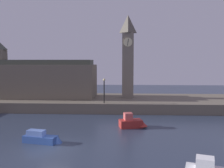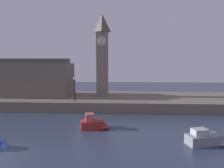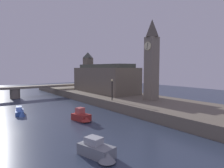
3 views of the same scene
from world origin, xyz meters
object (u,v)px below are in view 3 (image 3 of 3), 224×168
boat_cruiser_grey (98,150)px  clock_tower (152,59)px  boat_tour_blue (20,112)px  boat_dinghy_red (82,117)px  streetlamp (112,87)px  parliament_hall (104,78)px

boat_cruiser_grey → clock_tower: bearing=122.2°
boat_tour_blue → boat_cruiser_grey: size_ratio=0.97×
boat_tour_blue → boat_dinghy_red: bearing=34.9°
streetlamp → boat_tour_blue: bearing=-108.4°
boat_tour_blue → boat_cruiser_grey: (18.98, 1.70, 0.11)m
streetlamp → boat_cruiser_grey: size_ratio=0.90×
parliament_hall → streetlamp: parliament_hall is taller
streetlamp → boat_dinghy_red: size_ratio=1.04×
streetlamp → boat_tour_blue: size_ratio=0.93×
clock_tower → parliament_hall: bearing=-179.3°
clock_tower → parliament_hall: size_ratio=0.79×
parliament_hall → boat_cruiser_grey: size_ratio=4.34×
parliament_hall → streetlamp: 12.22m
clock_tower → streetlamp: 8.18m
boat_dinghy_red → clock_tower: bearing=91.8°
streetlamp → boat_tour_blue: streetlamp is taller
clock_tower → boat_tour_blue: bearing=-112.4°
clock_tower → streetlamp: clock_tower is taller
parliament_hall → clock_tower: bearing=0.7°
boat_dinghy_red → streetlamp: bearing=116.7°
boat_dinghy_red → parliament_hall: bearing=138.1°
clock_tower → streetlamp: bearing=-121.0°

